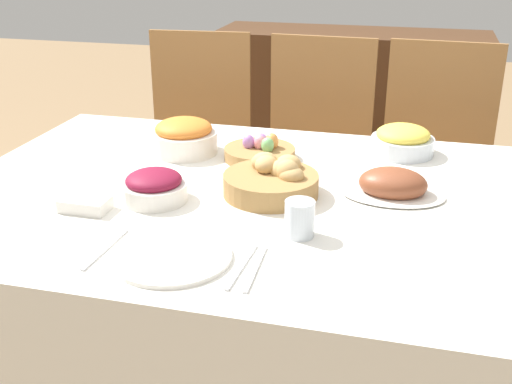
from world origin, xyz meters
name	(u,v)px	position (x,y,z in m)	size (l,w,h in m)	color
dining_table	(260,316)	(0.00, 0.00, 0.38)	(1.65, 1.13, 0.76)	silver
chair_far_center	(314,161)	(0.00, 0.90, 0.53)	(0.44, 0.44, 1.00)	olive
chair_far_left	(196,151)	(-0.50, 0.90, 0.53)	(0.45, 0.45, 1.00)	olive
chair_far_right	(433,172)	(0.46, 0.90, 0.53)	(0.44, 0.44, 1.00)	olive
sideboard	(348,119)	(0.03, 1.78, 0.45)	(1.35, 0.44, 0.91)	#4C2D19
bread_basket	(274,179)	(0.03, 0.01, 0.79)	(0.25, 0.25, 0.10)	#9E7542
egg_basket	(260,152)	(-0.06, 0.26, 0.78)	(0.21, 0.21, 0.08)	#9E7542
ham_platter	(393,186)	(0.33, 0.08, 0.78)	(0.27, 0.19, 0.08)	silver
pineapple_bowl	(403,141)	(0.34, 0.41, 0.80)	(0.19, 0.19, 0.09)	silver
beet_salad_bowl	(154,187)	(-0.25, -0.11, 0.79)	(0.17, 0.17, 0.08)	silver
carrot_bowl	(184,137)	(-0.30, 0.26, 0.81)	(0.20, 0.20, 0.11)	silver
dinner_plate	(172,256)	(-0.09, -0.39, 0.76)	(0.26, 0.26, 0.01)	silver
fork	(105,249)	(-0.25, -0.39, 0.76)	(0.02, 0.19, 0.00)	silver
knife	(242,266)	(0.06, -0.39, 0.76)	(0.02, 0.19, 0.00)	silver
spoon	(256,268)	(0.09, -0.39, 0.76)	(0.02, 0.19, 0.00)	silver
drinking_cup	(300,219)	(0.15, -0.21, 0.80)	(0.07, 0.07, 0.08)	silver
butter_dish	(86,204)	(-0.39, -0.21, 0.77)	(0.12, 0.07, 0.03)	silver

